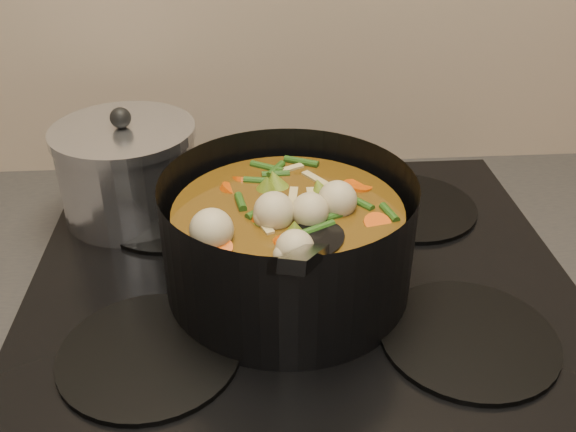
{
  "coord_description": "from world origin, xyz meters",
  "views": [
    {
      "loc": [
        -0.06,
        1.33,
        1.38
      ],
      "look_at": [
        -0.02,
        1.9,
        1.02
      ],
      "focal_mm": 40.0,
      "sensor_mm": 36.0,
      "label": 1
    }
  ],
  "objects": [
    {
      "name": "stovetop",
      "position": [
        0.0,
        1.93,
        0.92
      ],
      "size": [
        0.62,
        0.54,
        0.03
      ],
      "color": "black",
      "rests_on": "counter"
    },
    {
      "name": "stockpot",
      "position": [
        -0.02,
        1.9,
        0.99
      ],
      "size": [
        0.36,
        0.41,
        0.2
      ],
      "rotation": [
        0.0,
        0.0,
        -0.44
      ],
      "color": "black",
      "rests_on": "stovetop"
    },
    {
      "name": "saucepan",
      "position": [
        -0.21,
        2.08,
        0.99
      ],
      "size": [
        0.18,
        0.18,
        0.15
      ],
      "rotation": [
        0.0,
        0.0,
        0.16
      ],
      "color": "silver",
      "rests_on": "stovetop"
    }
  ]
}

